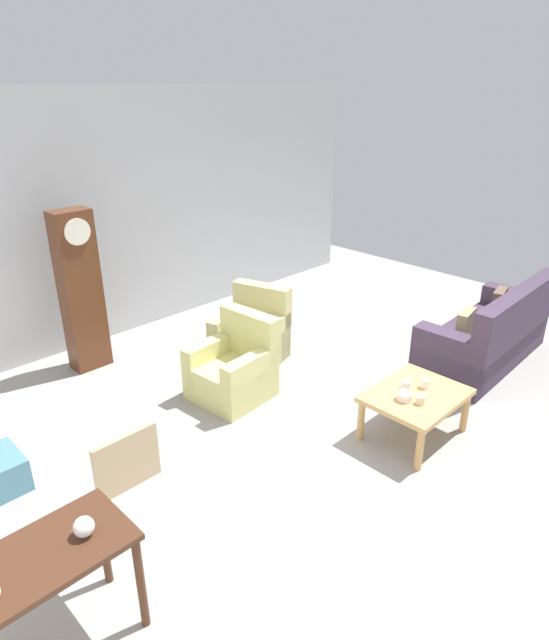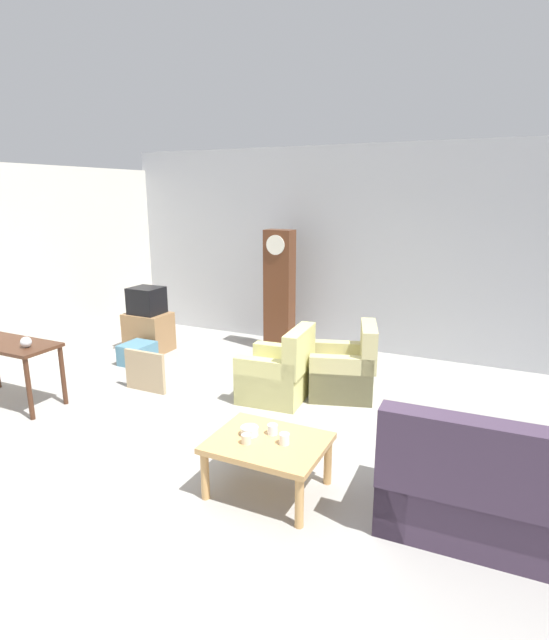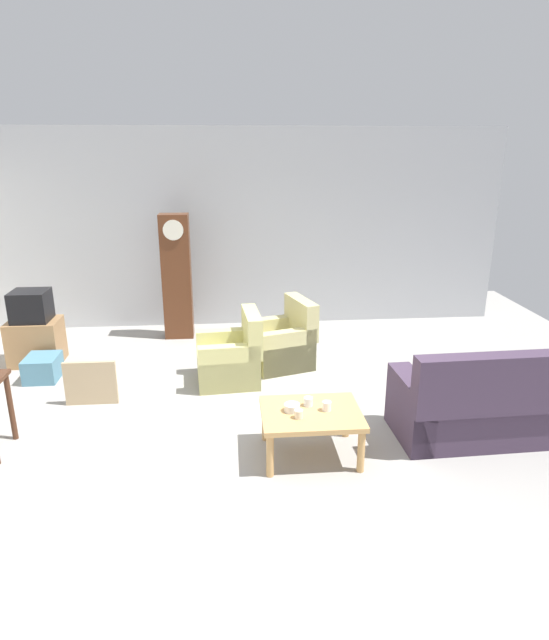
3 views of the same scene
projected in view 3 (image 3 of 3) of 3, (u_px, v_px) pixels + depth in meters
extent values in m
plane|color=#999691|center=(262.00, 423.00, 5.92)|extent=(10.40, 10.40, 0.00)
cube|color=#ADAFB5|center=(247.00, 229.00, 8.84)|extent=(8.40, 0.16, 3.20)
cube|color=#423347|center=(494.00, 414.00, 5.67)|extent=(2.13, 0.91, 0.44)
cube|color=#423347|center=(520.00, 383.00, 5.17)|extent=(2.11, 0.27, 0.60)
cube|color=#423347|center=(410.00, 408.00, 5.53)|extent=(0.27, 0.85, 0.68)
cube|color=brown|center=(540.00, 375.00, 5.65)|extent=(0.38, 0.20, 0.36)
cube|color=#9E8966|center=(452.00, 379.00, 5.54)|extent=(0.38, 0.18, 0.36)
cube|color=#CCC67A|center=(228.00, 367.00, 6.92)|extent=(0.82, 0.82, 0.40)
cube|color=#CCC67A|center=(252.00, 332.00, 6.83)|extent=(0.24, 0.77, 0.52)
cube|color=#CCC67A|center=(226.00, 351.00, 7.17)|extent=(0.77, 0.22, 0.60)
cube|color=#CCC67A|center=(230.00, 369.00, 6.61)|extent=(0.77, 0.22, 0.60)
cube|color=tan|center=(279.00, 352.00, 7.42)|extent=(0.95, 0.95, 0.40)
cube|color=tan|center=(301.00, 317.00, 7.39)|extent=(0.40, 0.78, 0.52)
cube|color=tan|center=(271.00, 338.00, 7.66)|extent=(0.77, 0.38, 0.60)
cube|color=tan|center=(288.00, 352.00, 7.13)|extent=(0.77, 0.38, 0.60)
cube|color=tan|center=(311.00, 413.00, 5.19)|extent=(0.96, 0.76, 0.05)
cylinder|color=tan|center=(270.00, 455.00, 4.92)|extent=(0.07, 0.07, 0.43)
cylinder|color=tan|center=(361.00, 451.00, 4.99)|extent=(0.07, 0.07, 0.43)
cylinder|color=tan|center=(265.00, 421.00, 5.53)|extent=(0.07, 0.07, 0.43)
cylinder|color=tan|center=(346.00, 418.00, 5.60)|extent=(0.07, 0.07, 0.43)
cylinder|color=#472819|center=(11.00, 407.00, 5.50)|extent=(0.06, 0.06, 0.73)
cube|color=#562D19|center=(177.00, 277.00, 8.31)|extent=(0.44, 0.28, 1.94)
cylinder|color=silver|center=(173.00, 230.00, 7.93)|extent=(0.30, 0.02, 0.30)
cube|color=#997047|center=(36.00, 342.00, 7.48)|extent=(0.68, 0.52, 0.62)
cube|color=black|center=(31.00, 306.00, 7.32)|extent=(0.48, 0.44, 0.42)
cube|color=tan|center=(91.00, 383.00, 6.29)|extent=(0.60, 0.05, 0.53)
cube|color=teal|center=(43.00, 368.00, 7.00)|extent=(0.41, 0.47, 0.31)
cylinder|color=white|center=(327.00, 406.00, 5.18)|extent=(0.09, 0.09, 0.09)
cylinder|color=silver|center=(308.00, 402.00, 5.27)|extent=(0.09, 0.09, 0.09)
cylinder|color=beige|center=(299.00, 414.00, 5.04)|extent=(0.08, 0.08, 0.08)
cylinder|color=white|center=(292.00, 408.00, 5.17)|extent=(0.15, 0.15, 0.07)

